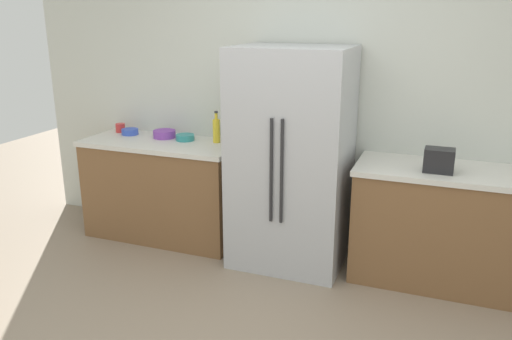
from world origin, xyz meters
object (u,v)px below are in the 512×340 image
Objects in this scene: cup_b at (120,128)px; bowl_c at (130,132)px; bowl_b at (185,137)px; toaster at (439,160)px; bowl_a at (164,134)px; refrigerator at (291,159)px; bottle_a at (216,130)px.

bowl_c is at bearing -21.00° from cup_b.
bowl_b is 1.07× the size of bowl_c.
cup_b is at bearing 174.08° from bowl_b.
toaster reaches higher than bowl_c.
bowl_a is at bearing 173.95° from bowl_b.
refrigerator is at bearing -6.49° from bowl_c.
bowl_a is at bearing -179.16° from bottle_a.
bottle_a is 0.88m from bowl_c.
toaster is at bearing -5.48° from cup_b.
bottle_a reaches higher than toaster.
refrigerator is 6.33× the size of bottle_a.
bottle_a reaches higher than bowl_b.
bottle_a is at bearing 172.87° from toaster.
bottle_a is at bearing 0.84° from bowl_a.
toaster is 1.35× the size of bowl_c.
bowl_c is (-0.59, 0.02, 0.00)m from bowl_b.
toaster is at bearing -5.32° from bowl_b.
cup_b is (-2.85, 0.27, -0.04)m from toaster.
bowl_b is (0.73, -0.08, -0.01)m from cup_b.
refrigerator is at bearing -8.48° from bowl_a.
refrigerator is 0.77m from bottle_a.
refrigerator reaches higher than bowl_b.
cup_b reaches higher than bowl_a.
refrigerator reaches higher than bottle_a.
bowl_b and bowl_c have the same top height.
bowl_c is (-1.61, 0.18, 0.05)m from refrigerator.
toaster is 2.36m from bowl_a.
bowl_b is (-1.03, 0.16, 0.05)m from refrigerator.
bottle_a is 0.52m from bowl_a.
refrigerator reaches higher than bowl_c.
cup_b is at bearing 174.14° from bowl_a.
refrigerator reaches higher than cup_b.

